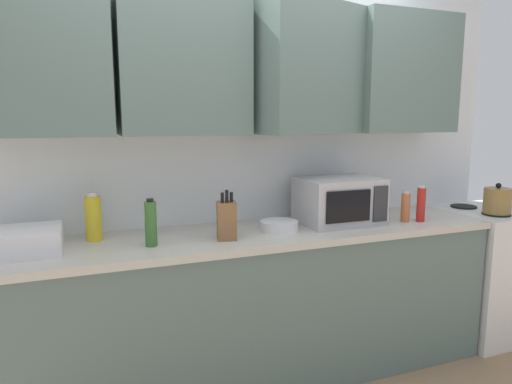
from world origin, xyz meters
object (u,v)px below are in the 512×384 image
Objects in this scene: stove_range at (492,270)px; bottle_red_sauce at (421,204)px; dish_rack at (19,242)px; knife_block at (227,220)px; bottle_spice_jar at (405,207)px; kettle at (497,201)px; bottle_yellow_mustard at (94,218)px; bowl_ceramic_small at (279,226)px; bottle_green_oil at (151,223)px; microwave at (339,201)px.

stove_range is 0.97m from bottle_red_sauce.
knife_block reaches higher than dish_rack.
bottle_spice_jar is at bearing -174.54° from stove_range.
bottle_yellow_mustard is at bearing 173.45° from kettle.
stove_range is 4.15× the size of bowl_ceramic_small.
bottle_yellow_mustard is at bearing 20.99° from dish_rack.
bottle_red_sauce reaches higher than stove_range.
bowl_ceramic_small is at bearing 4.97° from bottle_green_oil.
dish_rack is at bearing 177.26° from bottle_spice_jar.
dish_rack is at bearing 176.82° from kettle.
bottle_green_oil is at bearing 178.48° from bottle_red_sauce.
bottle_spice_jar is (1.17, -0.01, -0.01)m from knife_block.
knife_block is at bearing -0.50° from bottle_green_oil.
knife_block is at bearing -171.54° from microwave.
stove_range is at bearing 0.22° from bowl_ceramic_small.
kettle is at bearing -1.75° from bottle_green_oil.
stove_range is at bearing -1.75° from microwave.
stove_range is 3.42× the size of knife_block.
bottle_spice_jar is at bearing -0.48° from knife_block.
stove_range is 3.74× the size of bottle_green_oil.
bottle_red_sauce is 0.93m from bowl_ceramic_small.
bottle_spice_jar is at bearing 161.70° from bottle_red_sauce.
bowl_ceramic_small is (-0.83, 0.08, -0.06)m from bottle_spice_jar.
bottle_green_oil is at bearing 179.50° from knife_block.
microwave is 2.18× the size of bowl_ceramic_small.
bowl_ceramic_small is at bearing -173.83° from microwave.
knife_block is 1.21× the size of bowl_ceramic_small.
bottle_yellow_mustard reaches higher than bottle_spice_jar.
bottle_green_oil is at bearing -8.47° from dish_rack.
microwave is 1.80× the size of knife_block.
bottle_red_sauce is (-0.78, -0.11, 0.56)m from stove_range.
bottle_green_oil is (-1.66, 0.04, 0.01)m from bottle_red_sauce.
knife_block is 0.70m from bottle_yellow_mustard.
knife_block is 1.09× the size of bottle_green_oil.
microwave is at bearing 162.83° from bottle_red_sauce.
knife_block is at bearing -177.92° from stove_range.
microwave is 0.52m from bottle_red_sauce.
knife_block is 1.26m from bottle_red_sauce.
bottle_spice_jar is 0.76× the size of bottle_yellow_mustard.
bottle_red_sauce reaches higher than dish_rack.
bowl_ceramic_small is (1.00, -0.16, -0.10)m from bottle_yellow_mustard.
bowl_ceramic_small is at bearing 173.31° from bottle_red_sauce.
stove_range is 2.40× the size of dish_rack.
microwave reaches higher than bowl_ceramic_small.
microwave is (-1.11, 0.18, 0.04)m from kettle.
bottle_red_sauce is 1.66m from bottle_green_oil.
bowl_ceramic_small is at bearing 11.29° from knife_block.
bottle_red_sauce is at bearing -171.68° from stove_range.
bottle_yellow_mustard is at bearing 172.68° from bottle_spice_jar.
microwave is 1.26× the size of dish_rack.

